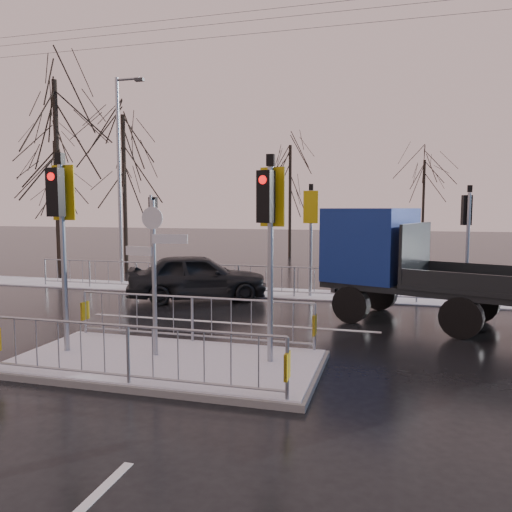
% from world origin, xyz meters
% --- Properties ---
extents(ground, '(120.00, 120.00, 0.00)m').
position_xyz_m(ground, '(0.00, 0.00, 0.00)').
color(ground, black).
rests_on(ground, ground).
extents(snow_verge, '(30.00, 2.00, 0.04)m').
position_xyz_m(snow_verge, '(0.00, 8.60, 0.02)').
color(snow_verge, white).
rests_on(snow_verge, ground).
extents(lane_markings, '(8.00, 11.38, 0.01)m').
position_xyz_m(lane_markings, '(0.00, -0.33, 0.00)').
color(lane_markings, silver).
rests_on(lane_markings, ground).
extents(traffic_island, '(6.00, 3.04, 4.15)m').
position_xyz_m(traffic_island, '(-0.01, 0.01, 0.39)').
color(traffic_island, slate).
rests_on(traffic_island, ground).
extents(far_kerb_fixtures, '(18.00, 0.65, 3.83)m').
position_xyz_m(far_kerb_fixtures, '(0.29, 8.09, 1.02)').
color(far_kerb_fixtures, '#9299A0').
rests_on(far_kerb_fixtures, ground).
extents(car_far_lane, '(4.94, 3.59, 1.56)m').
position_xyz_m(car_far_lane, '(-2.02, 6.71, 0.78)').
color(car_far_lane, black).
rests_on(car_far_lane, ground).
extents(flatbed_truck, '(7.00, 4.47, 3.05)m').
position_xyz_m(flatbed_truck, '(4.51, 5.33, 1.62)').
color(flatbed_truck, black).
rests_on(flatbed_truck, ground).
extents(tree_near_a, '(4.75, 4.75, 8.97)m').
position_xyz_m(tree_near_a, '(-10.50, 11.00, 6.11)').
color(tree_near_a, black).
rests_on(tree_near_a, ground).
extents(tree_near_b, '(4.00, 4.00, 7.55)m').
position_xyz_m(tree_near_b, '(-8.00, 12.50, 5.15)').
color(tree_near_b, black).
rests_on(tree_near_b, ground).
extents(tree_near_c, '(3.50, 3.50, 6.61)m').
position_xyz_m(tree_near_c, '(-12.50, 13.50, 4.50)').
color(tree_near_c, black).
rests_on(tree_near_c, ground).
extents(tree_far_a, '(3.75, 3.75, 7.08)m').
position_xyz_m(tree_far_a, '(-2.00, 22.00, 4.82)').
color(tree_far_a, black).
rests_on(tree_far_a, ground).
extents(tree_far_b, '(3.25, 3.25, 6.14)m').
position_xyz_m(tree_far_b, '(6.00, 24.00, 4.18)').
color(tree_far_b, black).
rests_on(tree_far_b, ground).
extents(street_lamp_left, '(1.25, 0.18, 8.20)m').
position_xyz_m(street_lamp_left, '(-6.43, 9.50, 4.49)').
color(street_lamp_left, '#9299A0').
rests_on(street_lamp_left, ground).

